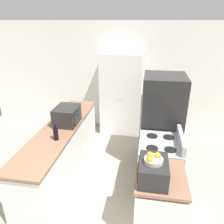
{
  "coord_description": "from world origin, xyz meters",
  "views": [
    {
      "loc": [
        0.61,
        -1.72,
        2.6
      ],
      "look_at": [
        0.0,
        1.9,
        1.05
      ],
      "focal_mm": 35.0,
      "sensor_mm": 36.0,
      "label": 1
    }
  ],
  "objects_px": {
    "refrigerator": "(161,122)",
    "fruit_bowl": "(153,159)",
    "microwave": "(67,115)",
    "wine_bottle": "(56,133)",
    "stove": "(158,166)",
    "pantry_cabinet": "(121,95)",
    "toaster_oven": "(153,171)"
  },
  "relations": [
    {
      "from": "pantry_cabinet",
      "to": "microwave",
      "type": "height_order",
      "value": "pantry_cabinet"
    },
    {
      "from": "pantry_cabinet",
      "to": "toaster_oven",
      "type": "relative_size",
      "value": 4.33
    },
    {
      "from": "microwave",
      "to": "wine_bottle",
      "type": "relative_size",
      "value": 1.7
    },
    {
      "from": "toaster_oven",
      "to": "microwave",
      "type": "bearing_deg",
      "value": 139.82
    },
    {
      "from": "microwave",
      "to": "toaster_oven",
      "type": "distance_m",
      "value": 1.96
    },
    {
      "from": "toaster_oven",
      "to": "fruit_bowl",
      "type": "height_order",
      "value": "fruit_bowl"
    },
    {
      "from": "wine_bottle",
      "to": "fruit_bowl",
      "type": "relative_size",
      "value": 1.35
    },
    {
      "from": "microwave",
      "to": "toaster_oven",
      "type": "height_order",
      "value": "microwave"
    },
    {
      "from": "microwave",
      "to": "fruit_bowl",
      "type": "distance_m",
      "value": 1.96
    },
    {
      "from": "refrigerator",
      "to": "fruit_bowl",
      "type": "height_order",
      "value": "refrigerator"
    },
    {
      "from": "stove",
      "to": "microwave",
      "type": "relative_size",
      "value": 2.14
    },
    {
      "from": "pantry_cabinet",
      "to": "fruit_bowl",
      "type": "relative_size",
      "value": 9.05
    },
    {
      "from": "pantry_cabinet",
      "to": "toaster_oven",
      "type": "distance_m",
      "value": 2.91
    },
    {
      "from": "refrigerator",
      "to": "fruit_bowl",
      "type": "bearing_deg",
      "value": -96.07
    },
    {
      "from": "stove",
      "to": "toaster_oven",
      "type": "height_order",
      "value": "toaster_oven"
    },
    {
      "from": "microwave",
      "to": "toaster_oven",
      "type": "relative_size",
      "value": 1.1
    },
    {
      "from": "stove",
      "to": "fruit_bowl",
      "type": "height_order",
      "value": "fruit_bowl"
    },
    {
      "from": "toaster_oven",
      "to": "fruit_bowl",
      "type": "bearing_deg",
      "value": -137.32
    },
    {
      "from": "wine_bottle",
      "to": "toaster_oven",
      "type": "relative_size",
      "value": 0.64
    },
    {
      "from": "pantry_cabinet",
      "to": "wine_bottle",
      "type": "height_order",
      "value": "pantry_cabinet"
    },
    {
      "from": "refrigerator",
      "to": "toaster_oven",
      "type": "relative_size",
      "value": 3.9
    },
    {
      "from": "stove",
      "to": "toaster_oven",
      "type": "relative_size",
      "value": 2.35
    },
    {
      "from": "wine_bottle",
      "to": "fruit_bowl",
      "type": "height_order",
      "value": "fruit_bowl"
    },
    {
      "from": "refrigerator",
      "to": "wine_bottle",
      "type": "xyz_separation_m",
      "value": [
        -1.64,
        -0.98,
        0.13
      ]
    },
    {
      "from": "microwave",
      "to": "fruit_bowl",
      "type": "xyz_separation_m",
      "value": [
        1.49,
        -1.27,
        0.13
      ]
    },
    {
      "from": "stove",
      "to": "microwave",
      "type": "height_order",
      "value": "microwave"
    },
    {
      "from": "refrigerator",
      "to": "microwave",
      "type": "distance_m",
      "value": 1.72
    },
    {
      "from": "wine_bottle",
      "to": "fruit_bowl",
      "type": "xyz_separation_m",
      "value": [
        1.46,
        -0.69,
        0.17
      ]
    },
    {
      "from": "pantry_cabinet",
      "to": "toaster_oven",
      "type": "xyz_separation_m",
      "value": [
        0.73,
        -2.82,
        0.05
      ]
    },
    {
      "from": "refrigerator",
      "to": "wine_bottle",
      "type": "bearing_deg",
      "value": -149.06
    },
    {
      "from": "microwave",
      "to": "fruit_bowl",
      "type": "height_order",
      "value": "fruit_bowl"
    },
    {
      "from": "stove",
      "to": "fruit_bowl",
      "type": "distance_m",
      "value": 1.14
    }
  ]
}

